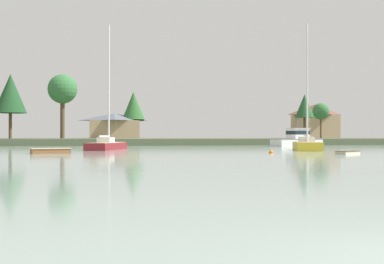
% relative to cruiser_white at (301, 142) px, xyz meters
% --- Properties ---
extents(far_shore_bank, '(181.02, 52.91, 1.14)m').
position_rel_cruiser_white_xyz_m(far_shore_bank, '(-26.28, 34.77, -0.07)').
color(far_shore_bank, '#4C563D').
rests_on(far_shore_bank, ground).
extents(cruiser_white, '(9.80, 5.50, 5.46)m').
position_rel_cruiser_white_xyz_m(cruiser_white, '(0.00, 0.00, 0.00)').
color(cruiser_white, white).
rests_on(cruiser_white, ground).
extents(sailboat_maroon, '(5.13, 10.17, 15.50)m').
position_rel_cruiser_white_xyz_m(sailboat_maroon, '(-30.40, -14.47, -0.32)').
color(sailboat_maroon, maroon).
rests_on(sailboat_maroon, ground).
extents(dinghy_wood, '(3.84, 2.55, 0.68)m').
position_rel_cruiser_white_xyz_m(dinghy_wood, '(-35.58, -26.75, -0.47)').
color(dinghy_wood, brown).
rests_on(dinghy_wood, ground).
extents(dinghy_cream, '(2.88, 2.46, 0.41)m').
position_rel_cruiser_white_xyz_m(dinghy_cream, '(-9.76, -33.26, -0.53)').
color(dinghy_cream, beige).
rests_on(dinghy_cream, ground).
extents(sailboat_yellow, '(5.70, 10.07, 14.99)m').
position_rel_cruiser_white_xyz_m(sailboat_yellow, '(-7.88, -20.22, -0.34)').
color(sailboat_yellow, gold).
rests_on(sailboat_yellow, ground).
extents(mooring_buoy_orange, '(0.40, 0.40, 0.45)m').
position_rel_cruiser_white_xyz_m(mooring_buoy_orange, '(-15.37, -29.20, -0.57)').
color(mooring_buoy_orange, orange).
rests_on(mooring_buoy_orange, ground).
extents(shore_tree_inland_a, '(5.71, 5.71, 12.53)m').
position_rel_cruiser_white_xyz_m(shore_tree_inland_a, '(-38.61, 25.41, 10.00)').
color(shore_tree_inland_a, brown).
rests_on(shore_tree_inland_a, far_shore_bank).
extents(shore_tree_center_right, '(3.60, 3.60, 8.36)m').
position_rel_cruiser_white_xyz_m(shore_tree_center_right, '(6.50, 13.63, 6.59)').
color(shore_tree_center_right, brown).
rests_on(shore_tree_center_right, far_shore_bank).
extents(shore_tree_far_right, '(5.09, 5.09, 10.41)m').
position_rel_cruiser_white_xyz_m(shore_tree_far_right, '(-24.10, 37.11, 7.74)').
color(shore_tree_far_right, brown).
rests_on(shore_tree_far_right, far_shore_bank).
extents(shore_tree_left_mid, '(5.76, 5.76, 11.70)m').
position_rel_cruiser_white_xyz_m(shore_tree_left_mid, '(-47.29, 19.71, 8.63)').
color(shore_tree_left_mid, brown).
rests_on(shore_tree_left_mid, far_shore_bank).
extents(shore_tree_right_mid, '(3.78, 3.78, 8.00)m').
position_rel_cruiser_white_xyz_m(shore_tree_right_mid, '(17.82, 30.77, 6.56)').
color(shore_tree_right_mid, brown).
rests_on(shore_tree_right_mid, far_shore_bank).
extents(cottage_behind_trees, '(11.46, 10.36, 5.58)m').
position_rel_cruiser_white_xyz_m(cottage_behind_trees, '(-28.35, 37.62, 3.38)').
color(cottage_behind_trees, tan).
rests_on(cottage_behind_trees, far_shore_bank).
extents(cottage_eastern, '(10.60, 8.94, 8.60)m').
position_rel_cruiser_white_xyz_m(cottage_eastern, '(22.57, 44.28, 4.95)').
color(cottage_eastern, tan).
rests_on(cottage_eastern, far_shore_bank).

